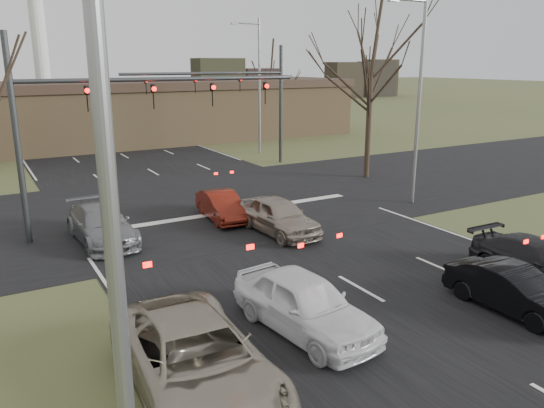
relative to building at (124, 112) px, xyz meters
The scene contains 18 objects.
ground 38.15m from the building, 93.01° to the right, with size 360.00×360.00×0.00m, color #4B552D.
road_main 22.25m from the building, 95.19° to the left, with size 14.00×300.00×0.02m, color black.
road_cross 23.24m from the building, 94.97° to the right, with size 200.00×14.00×0.02m, color black.
building is the anchor object (origin of this frame).
mast_arm_near 26.14m from the building, 106.13° to the right, with size 12.12×0.24×8.00m.
mast_arm_far 15.75m from the building, 74.42° to the right, with size 11.12×0.24×8.00m.
streetlight_left 43.47m from the building, 104.45° to the right, with size 2.34×0.25×10.00m.
streetlight_right_near 28.97m from the building, 76.31° to the right, with size 2.34×0.25×10.00m.
streetlight_right_far 13.53m from the building, 56.35° to the right, with size 2.34×0.25×10.00m.
tree_right_near 24.57m from the building, 67.75° to the right, with size 6.90×6.90×11.50m.
tree_right_far 14.01m from the building, 12.99° to the right, with size 5.40×5.40×9.00m.
car_silver_suv 38.49m from the building, 102.77° to the right, with size 2.66×5.77×1.60m, color gray.
car_white_sedan 36.73m from the building, 97.83° to the right, with size 1.86×4.63×1.58m, color white.
car_black_hatch 38.40m from the building, 88.85° to the right, with size 1.38×3.96×1.30m, color black.
car_charcoal_sedan 37.56m from the building, 84.85° to the right, with size 1.88×4.62×1.34m, color black.
car_grey_ahead 27.54m from the building, 106.84° to the right, with size 1.97×4.85×1.41m, color gray.
car_red_ahead 26.07m from the building, 95.66° to the right, with size 1.34×3.83×1.26m, color #63180E.
car_silver_ahead 28.96m from the building, 92.69° to the right, with size 1.77×4.40×1.50m, color gray.
Camera 1 is at (-10.07, -8.93, 6.89)m, focal length 35.00 mm.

